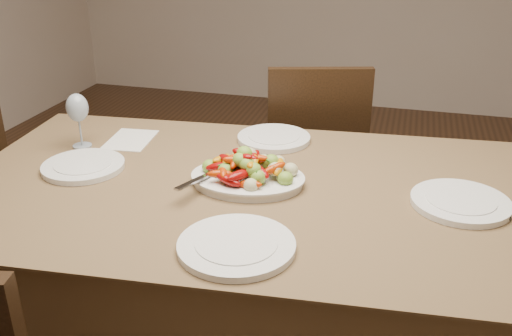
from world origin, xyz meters
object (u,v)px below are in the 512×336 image
at_px(serving_platter, 248,181).
at_px(plate_far, 274,138).
at_px(plate_right, 460,203).
at_px(plate_near, 236,246).
at_px(plate_left, 83,166).
at_px(dining_table, 256,290).
at_px(chair_far, 311,159).
at_px(wine_glass, 79,119).

distance_m(serving_platter, plate_far, 0.37).
xyz_separation_m(plate_right, plate_near, (-0.54, -0.39, 0.00)).
relative_size(serving_platter, plate_far, 1.27).
bearing_deg(plate_left, plate_near, -27.79).
relative_size(plate_right, plate_near, 0.94).
bearing_deg(dining_table, plate_left, -177.71).
distance_m(serving_platter, plate_right, 0.62).
distance_m(chair_far, plate_left, 1.13).
bearing_deg(plate_near, plate_right, 35.47).
distance_m(serving_platter, plate_near, 0.37).
relative_size(serving_platter, plate_left, 1.28).
xyz_separation_m(plate_far, wine_glass, (-0.64, -0.23, 0.09)).
xyz_separation_m(serving_platter, plate_right, (0.62, 0.03, -0.00)).
distance_m(dining_table, plate_left, 0.69).
xyz_separation_m(chair_far, wine_glass, (-0.69, -0.75, 0.39)).
xyz_separation_m(dining_table, wine_glass, (-0.68, 0.14, 0.48)).
bearing_deg(plate_far, serving_platter, -88.66).
height_order(plate_far, wine_glass, wine_glass).
relative_size(dining_table, plate_far, 7.02).
xyz_separation_m(plate_far, plate_near, (0.08, -0.73, 0.00)).
bearing_deg(plate_left, dining_table, 2.29).
bearing_deg(serving_platter, plate_right, 2.64).
height_order(plate_left, wine_glass, wine_glass).
relative_size(plate_right, plate_far, 1.05).
xyz_separation_m(serving_platter, plate_near, (0.07, -0.36, -0.00)).
relative_size(plate_left, plate_far, 1.00).
distance_m(plate_left, plate_near, 0.70).
height_order(dining_table, plate_right, plate_right).
bearing_deg(dining_table, chair_far, 88.88).
bearing_deg(serving_platter, plate_near, -78.19).
xyz_separation_m(plate_right, wine_glass, (-1.26, 0.11, 0.09)).
bearing_deg(wine_glass, serving_platter, -11.76).
relative_size(chair_far, serving_platter, 2.85).
bearing_deg(chair_far, dining_table, 72.61).
bearing_deg(plate_near, plate_left, 152.21).
relative_size(serving_platter, wine_glass, 1.63).
bearing_deg(dining_table, serving_platter, 160.39).
relative_size(dining_table, serving_platter, 5.51).
xyz_separation_m(dining_table, chair_far, (0.02, 0.90, 0.10)).
xyz_separation_m(chair_far, plate_near, (0.03, -1.24, 0.29)).
distance_m(plate_far, plate_near, 0.73).
height_order(serving_platter, plate_far, serving_platter).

